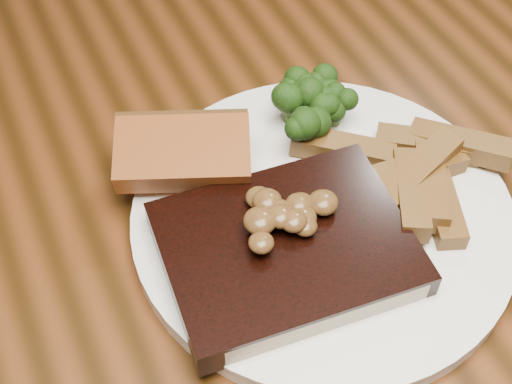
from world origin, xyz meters
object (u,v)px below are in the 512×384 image
dining_table (239,272)px  garlic_bread (185,170)px  potato_wedges (406,160)px  plate (322,219)px  steak (286,249)px

dining_table → garlic_bread: garlic_bread is taller
garlic_bread → potato_wedges: potato_wedges is taller
dining_table → potato_wedges: potato_wedges is taller
dining_table → potato_wedges: (0.13, -0.03, 0.12)m
plate → garlic_bread: garlic_bread is taller
dining_table → garlic_bread: (-0.03, 0.03, 0.12)m
steak → dining_table: bearing=102.5°
dining_table → potato_wedges: 0.18m
plate → potato_wedges: 0.08m
plate → steak: size_ratio=1.70×
steak → garlic_bread: 0.11m
steak → potato_wedges: bearing=21.4°
garlic_bread → potato_wedges: (0.16, -0.06, 0.00)m
dining_table → plate: bearing=-38.4°
dining_table → steak: (0.01, -0.07, 0.12)m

